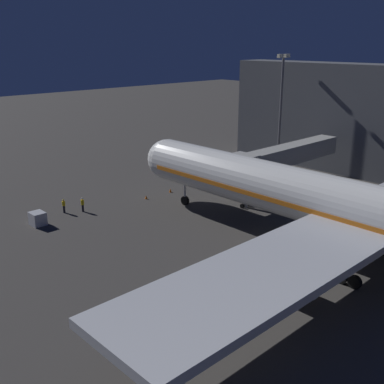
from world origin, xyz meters
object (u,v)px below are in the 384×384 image
at_px(jet_bridge, 279,157).
at_px(traffic_cone_nose_port, 170,190).
at_px(ground_crew_under_port_wing, 64,205).
at_px(airliner_at_gate, 378,217).
at_px(ground_crew_by_belt_loader, 83,204).
at_px(baggage_container_near_belt, 38,219).
at_px(traffic_cone_nose_starboard, 146,197).
at_px(apron_floodlight_mast, 281,103).

xyz_separation_m(jet_bridge, traffic_cone_nose_port, (9.67, -11.57, -5.32)).
bearing_deg(ground_crew_under_port_wing, airliner_at_gate, 110.99).
height_order(airliner_at_gate, traffic_cone_nose_port, airliner_at_gate).
relative_size(jet_bridge, ground_crew_by_belt_loader, 11.95).
distance_m(baggage_container_near_belt, ground_crew_by_belt_loader, 6.25).
distance_m(jet_bridge, baggage_container_near_belt, 32.29).
bearing_deg(traffic_cone_nose_starboard, ground_crew_by_belt_loader, -9.77).
bearing_deg(apron_floodlight_mast, traffic_cone_nose_starboard, -3.16).
xyz_separation_m(apron_floodlight_mast, ground_crew_by_belt_loader, (36.67, -3.07, -9.78)).
bearing_deg(baggage_container_near_belt, apron_floodlight_mast, 176.36).
distance_m(baggage_container_near_belt, ground_crew_under_port_wing, 4.59).
height_order(airliner_at_gate, baggage_container_near_belt, airliner_at_gate).
height_order(apron_floodlight_mast, ground_crew_under_port_wing, apron_floodlight_mast).
bearing_deg(baggage_container_near_belt, ground_crew_by_belt_loader, -176.81).
xyz_separation_m(apron_floodlight_mast, ground_crew_under_port_wing, (38.61, -4.32, -9.79)).
distance_m(baggage_container_near_belt, traffic_cone_nose_port, 19.65).
relative_size(airliner_at_gate, jet_bridge, 2.94).
bearing_deg(traffic_cone_nose_port, airliner_at_gate, 85.99).
xyz_separation_m(traffic_cone_nose_port, traffic_cone_nose_starboard, (4.40, 0.00, 0.00)).
bearing_deg(ground_crew_by_belt_loader, apron_floodlight_mast, 175.21).
height_order(jet_bridge, ground_crew_under_port_wing, jet_bridge).
bearing_deg(traffic_cone_nose_starboard, ground_crew_under_port_wing, -14.36).
xyz_separation_m(ground_crew_under_port_wing, traffic_cone_nose_port, (-15.31, 2.79, -0.73)).
bearing_deg(baggage_container_near_belt, traffic_cone_nose_starboard, 175.50).
bearing_deg(traffic_cone_nose_port, ground_crew_under_port_wing, -10.34).
xyz_separation_m(ground_crew_by_belt_loader, traffic_cone_nose_starboard, (-8.97, 1.54, -0.75)).
bearing_deg(traffic_cone_nose_port, apron_floodlight_mast, 176.24).
relative_size(ground_crew_under_port_wing, traffic_cone_nose_port, 3.30).
relative_size(airliner_at_gate, ground_crew_by_belt_loader, 35.09).
bearing_deg(airliner_at_gate, baggage_container_near_belt, -61.89).
relative_size(baggage_container_near_belt, traffic_cone_nose_port, 3.27).
distance_m(jet_bridge, ground_crew_by_belt_loader, 26.90).
distance_m(apron_floodlight_mast, baggage_container_near_belt, 44.14).
bearing_deg(jet_bridge, ground_crew_by_belt_loader, -29.64).
relative_size(baggage_container_near_belt, ground_crew_under_port_wing, 0.99).
relative_size(jet_bridge, ground_crew_under_port_wing, 12.18).
distance_m(ground_crew_by_belt_loader, ground_crew_under_port_wing, 2.31).
xyz_separation_m(jet_bridge, traffic_cone_nose_starboard, (14.07, -11.57, -5.32)).
xyz_separation_m(airliner_at_gate, jet_bridge, (-11.87, -19.82, 0.14)).
distance_m(ground_crew_by_belt_loader, traffic_cone_nose_starboard, 9.13).
relative_size(baggage_container_near_belt, traffic_cone_nose_starboard, 3.27).
height_order(airliner_at_gate, apron_floodlight_mast, airliner_at_gate).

